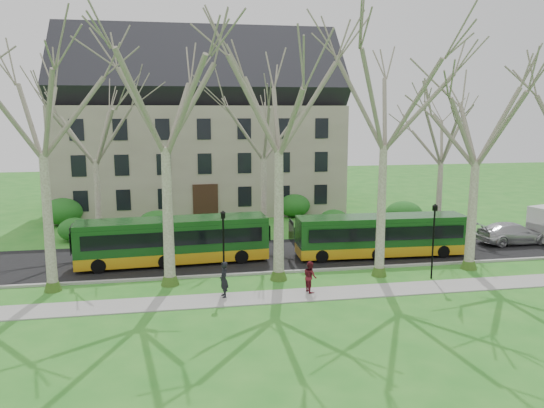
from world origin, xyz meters
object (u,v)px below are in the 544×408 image
at_px(sedan, 513,233).
at_px(pedestrian_a, 224,279).
at_px(bus_lead, 173,240).
at_px(pedestrian_b, 310,277).
at_px(bus_follow, 381,235).

distance_m(sedan, pedestrian_a, 22.89).
distance_m(bus_lead, pedestrian_b, 9.87).
distance_m(bus_lead, bus_follow, 13.54).
bearing_deg(pedestrian_a, bus_lead, -168.22).
xyz_separation_m(bus_follow, sedan, (10.69, 1.45, -0.63)).
distance_m(bus_lead, pedestrian_a, 7.23).
xyz_separation_m(bus_follow, pedestrian_a, (-10.93, -6.07, -0.46)).
bearing_deg(bus_lead, pedestrian_b, -46.90).
relative_size(bus_follow, pedestrian_b, 6.65).
bearing_deg(bus_lead, sedan, -1.84).
xyz_separation_m(bus_follow, pedestrian_b, (-6.34, -6.09, -0.56)).
distance_m(bus_follow, pedestrian_a, 12.51).
bearing_deg(pedestrian_b, bus_lead, 35.15).
relative_size(bus_follow, sedan, 2.12).
bearing_deg(pedestrian_b, bus_follow, -57.83).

